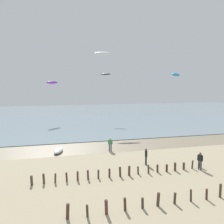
{
  "coord_description": "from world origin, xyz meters",
  "views": [
    {
      "loc": [
        -1.42,
        -5.06,
        8.01
      ],
      "look_at": [
        3.36,
        12.8,
        6.04
      ],
      "focal_mm": 38.24,
      "sensor_mm": 36.0,
      "label": 1
    }
  ],
  "objects_px": {
    "kite_aloft_6": "(52,83)",
    "kite_aloft_4": "(103,53)",
    "grounded_kite": "(58,150)",
    "kite_aloft_5": "(176,75)",
    "kite_aloft_7": "(106,74)",
    "person_left_flank": "(110,144)",
    "person_mid_beach": "(146,156)",
    "person_by_waterline": "(200,160)"
  },
  "relations": [
    {
      "from": "kite_aloft_6",
      "to": "kite_aloft_4",
      "type": "bearing_deg",
      "value": 93.83
    },
    {
      "from": "grounded_kite",
      "to": "kite_aloft_6",
      "type": "bearing_deg",
      "value": 16.62
    },
    {
      "from": "kite_aloft_6",
      "to": "grounded_kite",
      "type": "bearing_deg",
      "value": 41.28
    },
    {
      "from": "kite_aloft_5",
      "to": "kite_aloft_7",
      "type": "xyz_separation_m",
      "value": [
        -2.27,
        27.67,
        1.43
      ]
    },
    {
      "from": "person_left_flank",
      "to": "grounded_kite",
      "type": "xyz_separation_m",
      "value": [
        -6.28,
        1.03,
        -0.66
      ]
    },
    {
      "from": "person_mid_beach",
      "to": "grounded_kite",
      "type": "height_order",
      "value": "person_mid_beach"
    },
    {
      "from": "grounded_kite",
      "to": "kite_aloft_4",
      "type": "xyz_separation_m",
      "value": [
        9.88,
        18.44,
        14.4
      ]
    },
    {
      "from": "grounded_kite",
      "to": "kite_aloft_5",
      "type": "height_order",
      "value": "kite_aloft_5"
    },
    {
      "from": "kite_aloft_7",
      "to": "person_left_flank",
      "type": "bearing_deg",
      "value": 105.11
    },
    {
      "from": "person_left_flank",
      "to": "kite_aloft_6",
      "type": "height_order",
      "value": "kite_aloft_6"
    },
    {
      "from": "grounded_kite",
      "to": "kite_aloft_5",
      "type": "xyz_separation_m",
      "value": [
        14.23,
        -2.53,
        9.22
      ]
    },
    {
      "from": "person_left_flank",
      "to": "kite_aloft_4",
      "type": "distance_m",
      "value": 24.1
    },
    {
      "from": "grounded_kite",
      "to": "kite_aloft_4",
      "type": "relative_size",
      "value": 0.74
    },
    {
      "from": "person_left_flank",
      "to": "kite_aloft_7",
      "type": "xyz_separation_m",
      "value": [
        5.68,
        26.17,
        10.0
      ]
    },
    {
      "from": "person_left_flank",
      "to": "grounded_kite",
      "type": "height_order",
      "value": "person_left_flank"
    },
    {
      "from": "kite_aloft_4",
      "to": "kite_aloft_7",
      "type": "distance_m",
      "value": 7.95
    },
    {
      "from": "person_by_waterline",
      "to": "kite_aloft_4",
      "type": "relative_size",
      "value": 0.49
    },
    {
      "from": "kite_aloft_5",
      "to": "kite_aloft_4",
      "type": "bearing_deg",
      "value": 54.08
    },
    {
      "from": "grounded_kite",
      "to": "kite_aloft_7",
      "type": "relative_size",
      "value": 1.09
    },
    {
      "from": "kite_aloft_6",
      "to": "person_by_waterline",
      "type": "bearing_deg",
      "value": 61.23
    },
    {
      "from": "person_mid_beach",
      "to": "kite_aloft_6",
      "type": "height_order",
      "value": "kite_aloft_6"
    },
    {
      "from": "grounded_kite",
      "to": "kite_aloft_5",
      "type": "distance_m",
      "value": 17.14
    },
    {
      "from": "person_by_waterline",
      "to": "kite_aloft_6",
      "type": "xyz_separation_m",
      "value": [
        -13.11,
        35.7,
        8.02
      ]
    },
    {
      "from": "kite_aloft_7",
      "to": "person_mid_beach",
      "type": "bearing_deg",
      "value": 111.26
    },
    {
      "from": "person_mid_beach",
      "to": "kite_aloft_7",
      "type": "bearing_deg",
      "value": 83.91
    },
    {
      "from": "person_by_waterline",
      "to": "kite_aloft_6",
      "type": "bearing_deg",
      "value": 110.17
    },
    {
      "from": "person_left_flank",
      "to": "kite_aloft_5",
      "type": "relative_size",
      "value": 0.68
    },
    {
      "from": "person_mid_beach",
      "to": "person_left_flank",
      "type": "distance_m",
      "value": 6.37
    },
    {
      "from": "kite_aloft_4",
      "to": "person_by_waterline",
      "type": "bearing_deg",
      "value": -76.48
    },
    {
      "from": "kite_aloft_6",
      "to": "kite_aloft_7",
      "type": "relative_size",
      "value": 1.46
    },
    {
      "from": "person_left_flank",
      "to": "kite_aloft_6",
      "type": "distance_m",
      "value": 28.93
    },
    {
      "from": "person_mid_beach",
      "to": "person_left_flank",
      "type": "bearing_deg",
      "value": 110.7
    },
    {
      "from": "person_left_flank",
      "to": "kite_aloft_7",
      "type": "distance_m",
      "value": 28.58
    },
    {
      "from": "person_by_waterline",
      "to": "kite_aloft_5",
      "type": "relative_size",
      "value": 0.68
    },
    {
      "from": "grounded_kite",
      "to": "person_left_flank",
      "type": "bearing_deg",
      "value": -82.92
    },
    {
      "from": "person_by_waterline",
      "to": "person_mid_beach",
      "type": "bearing_deg",
      "value": 149.09
    },
    {
      "from": "kite_aloft_5",
      "to": "kite_aloft_7",
      "type": "relative_size",
      "value": 1.05
    },
    {
      "from": "person_by_waterline",
      "to": "kite_aloft_7",
      "type": "xyz_separation_m",
      "value": [
        -1.06,
        34.81,
        10.0
      ]
    },
    {
      "from": "kite_aloft_4",
      "to": "kite_aloft_5",
      "type": "distance_m",
      "value": 22.04
    },
    {
      "from": "kite_aloft_4",
      "to": "kite_aloft_6",
      "type": "distance_m",
      "value": 13.78
    },
    {
      "from": "person_left_flank",
      "to": "kite_aloft_6",
      "type": "xyz_separation_m",
      "value": [
        -6.38,
        27.06,
        8.02
      ]
    },
    {
      "from": "grounded_kite",
      "to": "kite_aloft_6",
      "type": "xyz_separation_m",
      "value": [
        -0.1,
        26.03,
        8.67
      ]
    }
  ]
}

